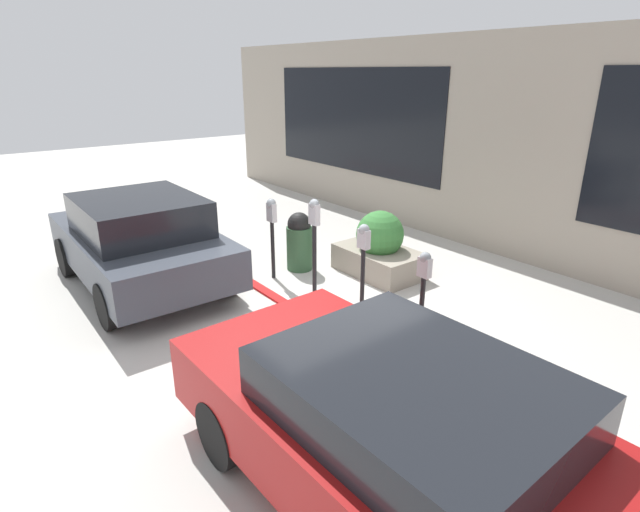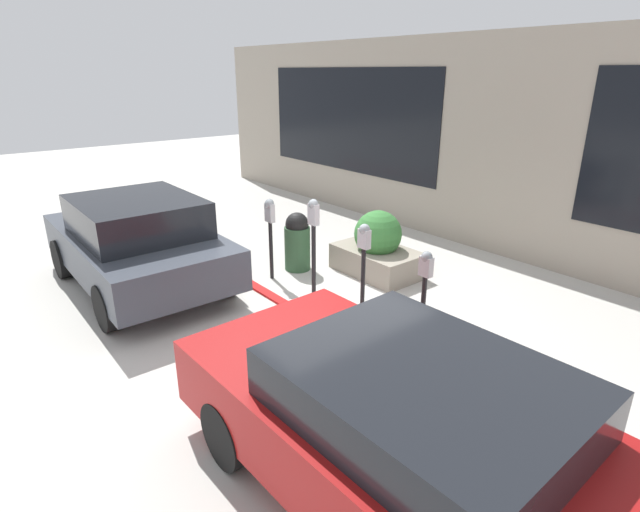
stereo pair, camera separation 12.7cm
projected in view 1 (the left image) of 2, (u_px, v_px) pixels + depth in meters
name	position (u px, v px, depth m)	size (l,w,h in m)	color
ground_plane	(314.00, 318.00, 7.17)	(40.00, 40.00, 0.00)	beige
curb_strip	(309.00, 318.00, 7.11)	(19.00, 0.16, 0.04)	red
building_facade	(510.00, 148.00, 9.03)	(19.00, 0.17, 4.02)	#9E9384
parking_meter_nearest	(423.00, 286.00, 5.87)	(0.16, 0.13, 1.38)	black
parking_meter_second	(363.00, 255.00, 6.56)	(0.17, 0.14, 1.49)	black
parking_meter_middle	(314.00, 231.00, 7.41)	(0.17, 0.15, 1.59)	black
parking_meter_fourth	(272.00, 222.00, 8.22)	(0.18, 0.15, 1.39)	black
planter_box	(379.00, 249.00, 8.60)	(1.49, 0.93, 1.12)	gray
parked_car_front	(399.00, 432.00, 3.83)	(4.12, 1.97, 1.35)	maroon
parked_car_middle	(140.00, 240.00, 8.01)	(3.90, 2.01, 1.50)	#383D47
trash_bin	(299.00, 241.00, 8.78)	(0.45, 0.45, 1.04)	#2D5133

